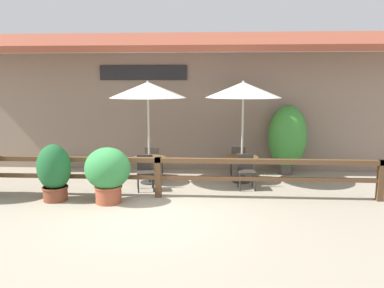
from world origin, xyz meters
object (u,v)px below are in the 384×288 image
object	(u,v)px
dining_table_near	(149,162)
chair_middle_wallside	(238,159)
patio_umbrella_near	(148,90)
patio_umbrella_middle	(243,90)
potted_plant_small_flowering	(108,172)
chair_middle_streetside	(246,170)
potted_plant_entrance_palm	(287,137)
chair_near_streetside	(145,170)
potted_plant_corner_fern	(54,172)
chair_near_wallside	(153,160)
dining_table_middle	(242,162)

from	to	relation	value
dining_table_near	chair_middle_wallside	size ratio (longest dim) A/B	1.02
patio_umbrella_near	patio_umbrella_middle	size ratio (longest dim) A/B	1.00
chair_middle_wallside	potted_plant_small_flowering	bearing A→B (deg)	40.75
chair_middle_streetside	potted_plant_small_flowering	xyz separation A→B (m)	(-3.20, -1.34, 0.21)
dining_table_near	potted_plant_entrance_palm	distance (m)	4.13
patio_umbrella_near	patio_umbrella_middle	world-z (taller)	same
patio_umbrella_near	dining_table_near	bearing A→B (deg)	0.00
patio_umbrella_middle	chair_near_streetside	bearing A→B (deg)	-160.00
chair_middle_streetside	potted_plant_corner_fern	xyz separation A→B (m)	(-4.48, -1.25, 0.18)
dining_table_near	chair_near_wallside	world-z (taller)	chair_near_wallside
patio_umbrella_middle	chair_middle_streetside	distance (m)	2.11
patio_umbrella_middle	chair_middle_streetside	size ratio (longest dim) A/B	3.13
chair_near_wallside	chair_middle_wallside	distance (m)	2.46
chair_middle_streetside	chair_middle_wallside	world-z (taller)	same
potted_plant_entrance_palm	potted_plant_small_flowering	bearing A→B (deg)	-146.57
dining_table_near	potted_plant_small_flowering	bearing A→B (deg)	-109.65
dining_table_middle	chair_middle_wallside	world-z (taller)	chair_middle_wallside
chair_near_wallside	chair_middle_wallside	size ratio (longest dim) A/B	1.00
dining_table_middle	chair_middle_streetside	bearing A→B (deg)	-84.30
potted_plant_small_flowering	potted_plant_entrance_palm	xyz separation A→B (m)	(4.54, 3.00, 0.40)
chair_middle_wallside	chair_middle_streetside	bearing A→B (deg)	95.19
patio_umbrella_middle	dining_table_middle	world-z (taller)	patio_umbrella_middle
potted_plant_small_flowering	potted_plant_entrance_palm	distance (m)	5.45
potted_plant_small_flowering	patio_umbrella_near	bearing A→B (deg)	70.35
chair_near_wallside	patio_umbrella_near	bearing A→B (deg)	99.02
dining_table_middle	chair_middle_wallside	size ratio (longest dim) A/B	1.02
chair_near_streetside	patio_umbrella_middle	world-z (taller)	patio_umbrella_middle
chair_near_wallside	chair_middle_streetside	bearing A→B (deg)	166.35
chair_near_streetside	patio_umbrella_middle	distance (m)	3.33
chair_middle_wallside	potted_plant_corner_fern	xyz separation A→B (m)	(-4.35, -2.58, 0.18)
chair_near_wallside	dining_table_middle	world-z (taller)	chair_near_wallside
chair_middle_streetside	potted_plant_corner_fern	world-z (taller)	potted_plant_corner_fern
dining_table_near	chair_middle_wallside	world-z (taller)	chair_middle_wallside
chair_middle_wallside	potted_plant_entrance_palm	world-z (taller)	potted_plant_entrance_palm
chair_near_streetside	dining_table_middle	distance (m)	2.66
chair_middle_streetside	potted_plant_entrance_palm	xyz separation A→B (m)	(1.33, 1.65, 0.62)
dining_table_near	chair_near_streetside	distance (m)	0.67
chair_near_streetside	patio_umbrella_near	bearing A→B (deg)	77.58
patio_umbrella_near	patio_umbrella_middle	bearing A→B (deg)	5.58
patio_umbrella_middle	chair_middle_streetside	xyz separation A→B (m)	(0.07, -0.67, -2.00)
chair_near_wallside	chair_middle_streetside	xyz separation A→B (m)	(2.57, -1.08, 0.00)
patio_umbrella_near	potted_plant_entrance_palm	bearing A→B (deg)	17.47
chair_middle_streetside	potted_plant_small_flowering	distance (m)	3.48
chair_middle_streetside	potted_plant_small_flowering	size ratio (longest dim) A/B	0.69
patio_umbrella_near	potted_plant_small_flowering	xyz separation A→B (m)	(-0.63, -1.77, -1.79)
patio_umbrella_middle	potted_plant_small_flowering	world-z (taller)	patio_umbrella_middle
potted_plant_small_flowering	chair_middle_wallside	bearing A→B (deg)	41.03
potted_plant_entrance_palm	dining_table_near	bearing A→B (deg)	-162.53
potted_plant_small_flowering	dining_table_middle	bearing A→B (deg)	32.66
chair_near_streetside	chair_middle_streetside	distance (m)	2.57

